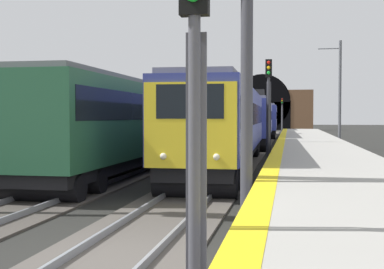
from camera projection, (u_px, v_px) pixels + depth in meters
ground_plane at (111, 262)px, 9.10m from camera, size 320.00×320.00×0.00m
platform_right at (372, 243)px, 8.28m from camera, size 112.00×4.13×1.07m
platform_right_edge_strip at (257, 206)px, 8.59m from camera, size 112.00×0.50×0.01m
track_main_line at (111, 260)px, 9.10m from camera, size 160.00×2.89×0.21m
train_main_approaching at (254, 120)px, 45.51m from camera, size 62.52×3.28×4.93m
train_adjacent_platform at (202, 119)px, 43.77m from camera, size 60.34×2.89×4.11m
railway_signal_near at (195, 83)px, 6.80m from camera, size 0.39×0.38×4.91m
railway_signal_mid at (269, 100)px, 30.62m from camera, size 0.39×0.38×5.91m
railway_signal_far at (282, 112)px, 84.79m from camera, size 0.39×0.38×5.61m
tunnel_portal at (262, 110)px, 100.19m from camera, size 2.18×19.05×10.67m
catenary_mast_near at (340, 94)px, 39.71m from camera, size 0.22×1.76×8.35m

